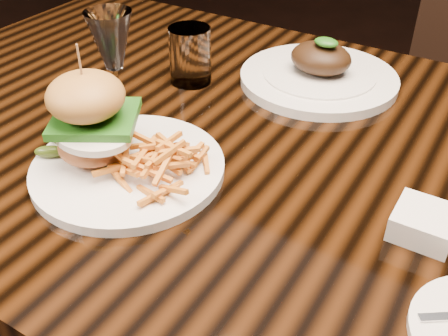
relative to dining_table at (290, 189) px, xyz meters
The scene contains 6 objects.
dining_table is the anchor object (origin of this frame).
burger_plate 0.29m from the dining_table, 136.76° to the right, with size 0.28×0.28×0.19m.
ramekin 0.25m from the dining_table, 22.28° to the right, with size 0.07×0.07×0.03m, color silver.
wine_glass 0.36m from the dining_table, 163.72° to the right, with size 0.07×0.07×0.19m.
water_tumbler 0.32m from the dining_table, 157.03° to the left, with size 0.08×0.08×0.11m, color white.
far_dish 0.26m from the dining_table, 104.00° to the left, with size 0.29×0.29×0.09m.
Camera 1 is at (0.25, -0.63, 1.20)m, focal length 42.00 mm.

